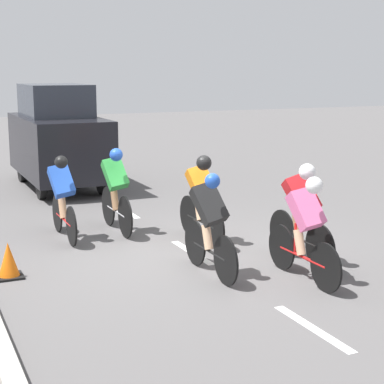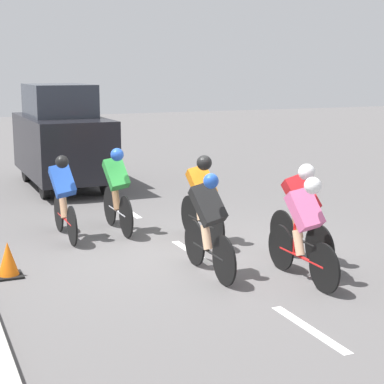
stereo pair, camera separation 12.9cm
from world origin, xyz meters
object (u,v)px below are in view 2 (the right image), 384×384
Objects in this scene: cyclist_pink at (304,226)px; cyclist_green at (117,188)px; traffic_cone at (8,260)px; cyclist_red at (301,211)px; cyclist_blue at (63,195)px; cyclist_orange at (202,195)px; cyclist_black at (208,222)px; support_car at (62,137)px.

cyclist_green is (1.46, -3.53, 0.01)m from cyclist_pink.
cyclist_red is at bearing 164.34° from traffic_cone.
cyclist_blue is 0.99× the size of cyclist_green.
cyclist_red is (-0.82, 1.63, 0.01)m from cyclist_orange.
cyclist_pink reaches higher than cyclist_blue.
cyclist_pink is at bearing 59.75° from cyclist_red.
cyclist_black reaches higher than traffic_cone.
cyclist_red is (-1.86, 2.84, 0.02)m from cyclist_green.
cyclist_orange is 3.41× the size of traffic_cone.
cyclist_black is 1.71m from cyclist_orange.
cyclist_black is 0.98× the size of cyclist_red.
cyclist_blue is at bearing -63.23° from cyclist_black.
support_car reaches higher than cyclist_green.
cyclist_green is at bearing 89.11° from support_car.
cyclist_blue is 0.43× the size of support_car.
cyclist_pink is at bearing 100.12° from cyclist_orange.
cyclist_black is 2.76m from traffic_cone.
cyclist_black is (-1.36, 2.70, 0.01)m from cyclist_blue.
support_car is at bearing -90.89° from cyclist_green.
cyclist_green is at bearing -139.92° from traffic_cone.
traffic_cone is (3.12, 0.53, -0.55)m from cyclist_orange.
cyclist_black is at bearing -35.04° from cyclist_pink.
cyclist_black is 1.27m from cyclist_pink.
traffic_cone is (2.49, -1.06, -0.53)m from cyclist_black.
cyclist_blue is 0.98× the size of cyclist_pink.
cyclist_red is 4.12m from traffic_cone.
cyclist_black is 3.30× the size of traffic_cone.
cyclist_red is at bearing 116.55° from cyclist_orange.
cyclist_pink is (-2.40, 3.43, 0.02)m from cyclist_blue.
cyclist_blue is 3.92m from cyclist_red.
cyclist_green is 2.76m from traffic_cone.
cyclist_black is at bearing -1.55° from cyclist_red.
support_car reaches higher than cyclist_orange.
cyclist_green reaches higher than cyclist_black.
cyclist_black is 0.96× the size of cyclist_pink.
cyclist_blue is at bearing -29.16° from cyclist_orange.
cyclist_green is at bearing -67.55° from cyclist_pink.
cyclist_red reaches higher than cyclist_blue.
cyclist_red is at bearing 178.45° from cyclist_black.
cyclist_black is 0.97× the size of cyclist_orange.
cyclist_orange reaches higher than cyclist_blue.
cyclist_pink is 3.99m from traffic_cone.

